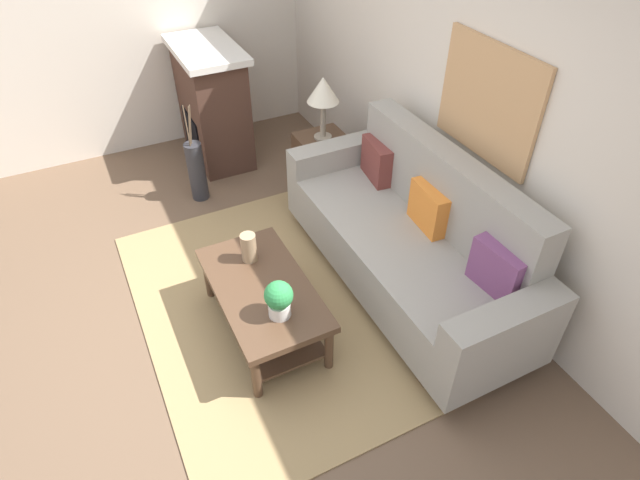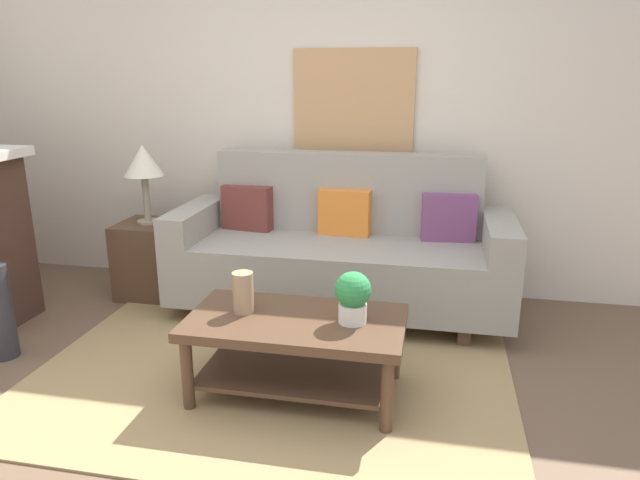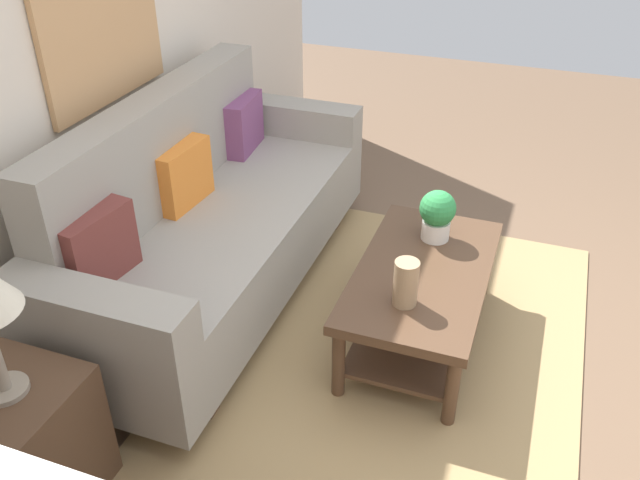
{
  "view_description": "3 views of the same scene",
  "coord_description": "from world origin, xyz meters",
  "px_view_note": "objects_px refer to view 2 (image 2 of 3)",
  "views": [
    {
      "loc": [
        2.57,
        -0.36,
        2.89
      ],
      "look_at": [
        0.12,
        0.86,
        0.61
      ],
      "focal_mm": 29.48,
      "sensor_mm": 36.0,
      "label": 1
    },
    {
      "loc": [
        0.84,
        -2.2,
        1.62
      ],
      "look_at": [
        0.19,
        0.96,
        0.68
      ],
      "focal_mm": 32.32,
      "sensor_mm": 36.0,
      "label": 2
    },
    {
      "loc": [
        -2.4,
        -0.03,
        2.22
      ],
      "look_at": [
        0.15,
        0.9,
        0.51
      ],
      "focal_mm": 37.63,
      "sensor_mm": 36.0,
      "label": 3
    }
  ],
  "objects_px": {
    "couch": "(341,252)",
    "table_lamp": "(143,164)",
    "side_table": "(152,259)",
    "throw_pillow_orange": "(345,212)",
    "tabletop_vase": "(243,292)",
    "coffee_table": "(296,339)",
    "framed_painting": "(353,102)",
    "potted_plant_tabletop": "(353,296)",
    "throw_pillow_maroon": "(247,208)",
    "throw_pillow_plum": "(449,217)"
  },
  "relations": [
    {
      "from": "coffee_table",
      "to": "framed_painting",
      "type": "distance_m",
      "value": 1.95
    },
    {
      "from": "coffee_table",
      "to": "table_lamp",
      "type": "xyz_separation_m",
      "value": [
        -1.39,
        1.15,
        0.68
      ]
    },
    {
      "from": "throw_pillow_orange",
      "to": "throw_pillow_maroon",
      "type": "bearing_deg",
      "value": 180.0
    },
    {
      "from": "couch",
      "to": "coffee_table",
      "type": "distance_m",
      "value": 1.15
    },
    {
      "from": "framed_painting",
      "to": "tabletop_vase",
      "type": "bearing_deg",
      "value": -101.55
    },
    {
      "from": "throw_pillow_orange",
      "to": "coffee_table",
      "type": "xyz_separation_m",
      "value": [
        -0.04,
        -1.27,
        -0.37
      ]
    },
    {
      "from": "tabletop_vase",
      "to": "side_table",
      "type": "height_order",
      "value": "tabletop_vase"
    },
    {
      "from": "throw_pillow_plum",
      "to": "table_lamp",
      "type": "height_order",
      "value": "table_lamp"
    },
    {
      "from": "throw_pillow_plum",
      "to": "tabletop_vase",
      "type": "xyz_separation_m",
      "value": [
        -1.04,
        -1.25,
        -0.14
      ]
    },
    {
      "from": "potted_plant_tabletop",
      "to": "framed_painting",
      "type": "height_order",
      "value": "framed_painting"
    },
    {
      "from": "throw_pillow_orange",
      "to": "side_table",
      "type": "height_order",
      "value": "throw_pillow_orange"
    },
    {
      "from": "throw_pillow_orange",
      "to": "throw_pillow_plum",
      "type": "relative_size",
      "value": 1.0
    },
    {
      "from": "throw_pillow_plum",
      "to": "framed_painting",
      "type": "relative_size",
      "value": 0.41
    },
    {
      "from": "couch",
      "to": "throw_pillow_plum",
      "type": "relative_size",
      "value": 6.32
    },
    {
      "from": "throw_pillow_maroon",
      "to": "coffee_table",
      "type": "bearing_deg",
      "value": -62.23
    },
    {
      "from": "tabletop_vase",
      "to": "framed_painting",
      "type": "xyz_separation_m",
      "value": [
        0.32,
        1.59,
        0.88
      ]
    },
    {
      "from": "coffee_table",
      "to": "table_lamp",
      "type": "relative_size",
      "value": 1.93
    },
    {
      "from": "tabletop_vase",
      "to": "side_table",
      "type": "distance_m",
      "value": 1.61
    },
    {
      "from": "coffee_table",
      "to": "throw_pillow_plum",
      "type": "bearing_deg",
      "value": 59.29
    },
    {
      "from": "table_lamp",
      "to": "framed_painting",
      "type": "xyz_separation_m",
      "value": [
        1.44,
        0.46,
        0.42
      ]
    },
    {
      "from": "tabletop_vase",
      "to": "coffee_table",
      "type": "bearing_deg",
      "value": -4.53
    },
    {
      "from": "potted_plant_tabletop",
      "to": "throw_pillow_plum",
      "type": "bearing_deg",
      "value": 69.74
    },
    {
      "from": "tabletop_vase",
      "to": "potted_plant_tabletop",
      "type": "relative_size",
      "value": 0.82
    },
    {
      "from": "side_table",
      "to": "framed_painting",
      "type": "height_order",
      "value": "framed_painting"
    },
    {
      "from": "throw_pillow_orange",
      "to": "throw_pillow_plum",
      "type": "bearing_deg",
      "value": 0.0
    },
    {
      "from": "couch",
      "to": "potted_plant_tabletop",
      "type": "relative_size",
      "value": 8.68
    },
    {
      "from": "potted_plant_tabletop",
      "to": "framed_painting",
      "type": "relative_size",
      "value": 0.3
    },
    {
      "from": "throw_pillow_maroon",
      "to": "table_lamp",
      "type": "height_order",
      "value": "table_lamp"
    },
    {
      "from": "throw_pillow_maroon",
      "to": "couch",
      "type": "bearing_deg",
      "value": -9.98
    },
    {
      "from": "throw_pillow_maroon",
      "to": "potted_plant_tabletop",
      "type": "distance_m",
      "value": 1.59
    },
    {
      "from": "potted_plant_tabletop",
      "to": "table_lamp",
      "type": "bearing_deg",
      "value": 145.75
    },
    {
      "from": "coffee_table",
      "to": "framed_painting",
      "type": "relative_size",
      "value": 1.26
    },
    {
      "from": "side_table",
      "to": "table_lamp",
      "type": "height_order",
      "value": "table_lamp"
    },
    {
      "from": "couch",
      "to": "tabletop_vase",
      "type": "height_order",
      "value": "couch"
    },
    {
      "from": "throw_pillow_plum",
      "to": "side_table",
      "type": "relative_size",
      "value": 0.64
    },
    {
      "from": "throw_pillow_orange",
      "to": "table_lamp",
      "type": "height_order",
      "value": "table_lamp"
    },
    {
      "from": "table_lamp",
      "to": "couch",
      "type": "bearing_deg",
      "value": -0.26
    },
    {
      "from": "tabletop_vase",
      "to": "table_lamp",
      "type": "height_order",
      "value": "table_lamp"
    },
    {
      "from": "couch",
      "to": "table_lamp",
      "type": "xyz_separation_m",
      "value": [
        -1.44,
        0.01,
        0.56
      ]
    },
    {
      "from": "throw_pillow_orange",
      "to": "side_table",
      "type": "relative_size",
      "value": 0.64
    },
    {
      "from": "potted_plant_tabletop",
      "to": "framed_painting",
      "type": "xyz_separation_m",
      "value": [
        -0.25,
        1.61,
        0.84
      ]
    },
    {
      "from": "throw_pillow_orange",
      "to": "potted_plant_tabletop",
      "type": "distance_m",
      "value": 1.29
    },
    {
      "from": "throw_pillow_maroon",
      "to": "throw_pillow_orange",
      "type": "xyz_separation_m",
      "value": [
        0.71,
        0.0,
        0.0
      ]
    },
    {
      "from": "throw_pillow_orange",
      "to": "table_lamp",
      "type": "distance_m",
      "value": 1.48
    },
    {
      "from": "throw_pillow_maroon",
      "to": "framed_painting",
      "type": "bearing_deg",
      "value": 25.58
    },
    {
      "from": "side_table",
      "to": "throw_pillow_maroon",
      "type": "bearing_deg",
      "value": 9.3
    },
    {
      "from": "side_table",
      "to": "framed_painting",
      "type": "bearing_deg",
      "value": 17.74
    },
    {
      "from": "framed_painting",
      "to": "throw_pillow_orange",
      "type": "bearing_deg",
      "value": -90.0
    },
    {
      "from": "coffee_table",
      "to": "table_lamp",
      "type": "distance_m",
      "value": 1.93
    },
    {
      "from": "couch",
      "to": "throw_pillow_plum",
      "type": "bearing_deg",
      "value": 9.98
    }
  ]
}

